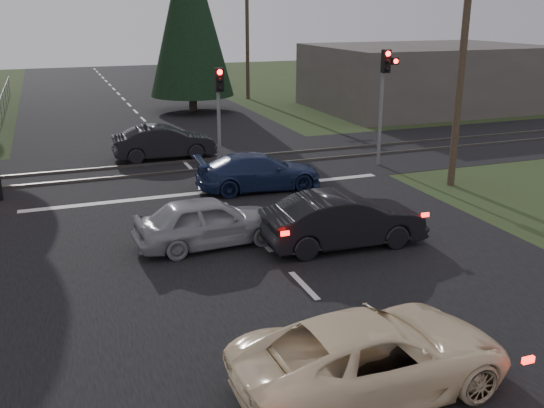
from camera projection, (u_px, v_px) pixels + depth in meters
name	position (u px, v px, depth m)	size (l,w,h in m)	color
ground	(304.00, 286.00, 14.29)	(120.00, 120.00, 0.00)	#2D3B1B
road	(201.00, 179.00, 23.21)	(14.00, 100.00, 0.01)	black
rail_corridor	(189.00, 167.00, 24.99)	(120.00, 8.00, 0.01)	black
stop_line	(213.00, 191.00, 21.60)	(13.00, 0.35, 0.00)	silver
rail_near	(194.00, 170.00, 24.26)	(120.00, 0.12, 0.10)	#59544C
rail_far	(185.00, 161.00, 25.69)	(120.00, 0.12, 0.10)	#59544C
traffic_signal_right	(385.00, 85.00, 24.22)	(0.68, 0.48, 4.70)	slate
traffic_signal_center	(219.00, 102.00, 23.28)	(0.32, 0.48, 4.10)	slate
utility_pole_near	(463.00, 54.00, 21.01)	(1.80, 0.26, 9.00)	#4C3D2D
utility_pole_mid	(247.00, 31.00, 42.41)	(1.80, 0.26, 9.00)	#4C3D2D
utility_pole_far	(174.00, 23.00, 64.70)	(1.80, 0.26, 9.00)	#4C3D2D
conifer_tree	(189.00, 13.00, 36.79)	(5.20, 5.20, 11.00)	#473D33
building_right	(425.00, 77.00, 39.26)	(14.00, 10.00, 4.00)	#59514C
cream_coupe	(373.00, 355.00, 10.19)	(2.24, 4.86, 1.35)	beige
dark_hatchback	(343.00, 220.00, 16.49)	(1.56, 4.46, 1.47)	black
silver_car	(209.00, 222.00, 16.54)	(1.63, 4.04, 1.38)	#919298
blue_sedan	(259.00, 172.00, 21.71)	(1.83, 4.51, 1.31)	#18264A
dark_car_far	(164.00, 142.00, 26.19)	(1.52, 4.36, 1.44)	black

